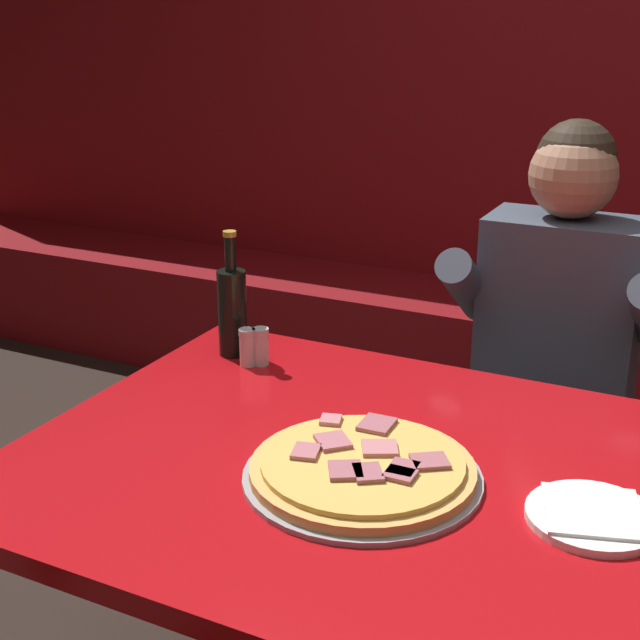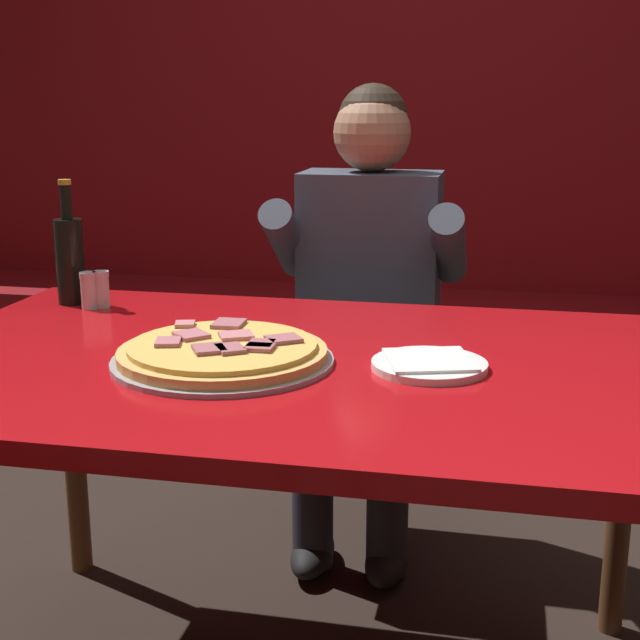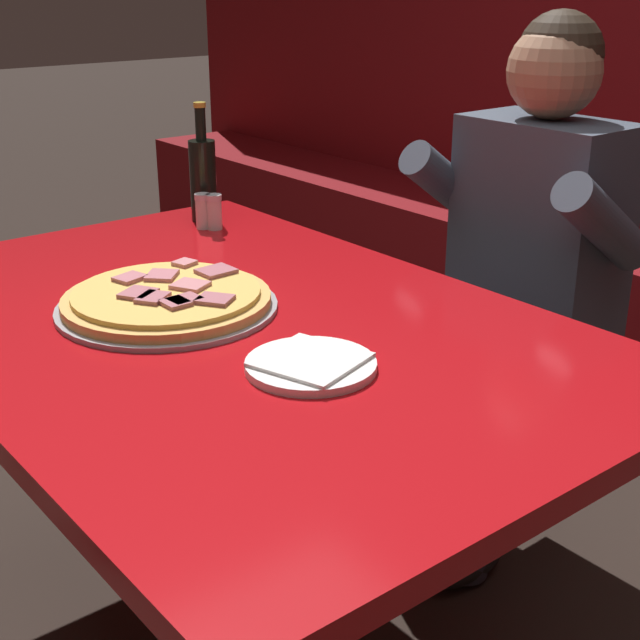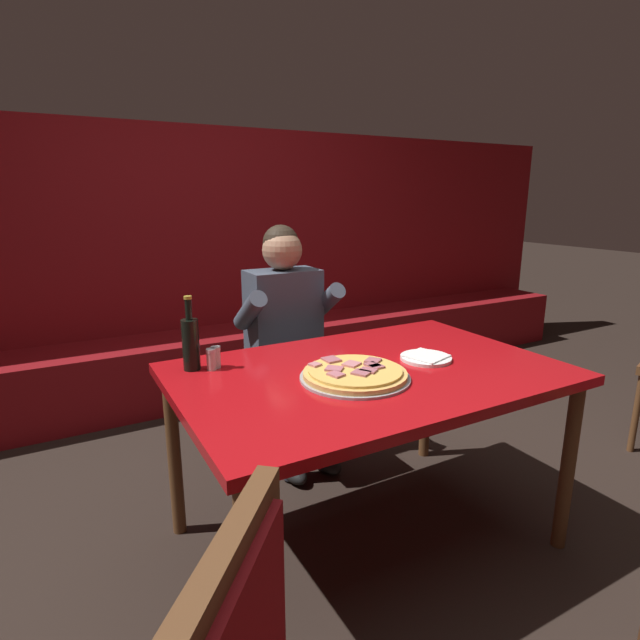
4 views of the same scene
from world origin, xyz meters
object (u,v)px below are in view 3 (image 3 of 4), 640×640
beer_bottle (203,177)px  shaker_parmesan (203,213)px  shaker_oregano (214,214)px  pizza (167,300)px  diner_seated_blue_shirt (513,268)px  main_dining_table (228,354)px  plate_white_paper (311,364)px

beer_bottle → shaker_parmesan: 0.11m
shaker_oregano → beer_bottle: bearing=163.3°
pizza → shaker_parmesan: 0.56m
pizza → shaker_parmesan: (-0.44, 0.35, 0.02)m
pizza → diner_seated_blue_shirt: (0.13, 0.83, -0.08)m
pizza → beer_bottle: (-0.50, 0.39, 0.09)m
main_dining_table → diner_seated_blue_shirt: diner_seated_blue_shirt is taller
plate_white_paper → diner_seated_blue_shirt: bearing=107.1°
beer_bottle → main_dining_table: bearing=-28.7°
main_dining_table → beer_bottle: beer_bottle is taller
plate_white_paper → shaker_oregano: bearing=157.7°
beer_bottle → shaker_oregano: (0.09, -0.03, -0.07)m
pizza → beer_bottle: 0.64m
main_dining_table → shaker_parmesan: (-0.54, 0.29, 0.11)m
pizza → shaker_oregano: shaker_oregano is taller
shaker_parmesan → diner_seated_blue_shirt: diner_seated_blue_shirt is taller
pizza → shaker_oregano: bearing=138.4°
shaker_oregano → diner_seated_blue_shirt: bearing=40.6°
beer_bottle → shaker_oregano: beer_bottle is taller
diner_seated_blue_shirt → plate_white_paper: bearing=-72.9°
shaker_parmesan → diner_seated_blue_shirt: bearing=40.4°
main_dining_table → shaker_oregano: size_ratio=17.29×
pizza → plate_white_paper: (0.38, 0.04, -0.01)m
shaker_parmesan → diner_seated_blue_shirt: size_ratio=0.07×
main_dining_table → plate_white_paper: 0.28m
shaker_oregano → main_dining_table: bearing=-30.5°
pizza → plate_white_paper: bearing=6.5°
pizza → shaker_oregano: size_ratio=4.77×
beer_bottle → diner_seated_blue_shirt: size_ratio=0.23×
main_dining_table → shaker_parmesan: shaker_parmesan is taller
beer_bottle → pizza: bearing=-38.1°
plate_white_paper → shaker_oregano: 0.85m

